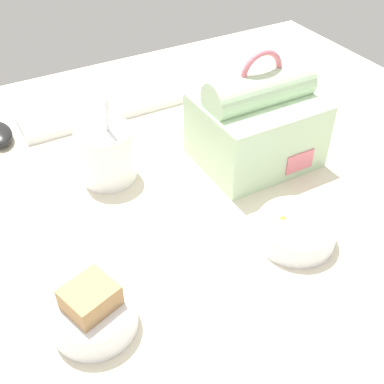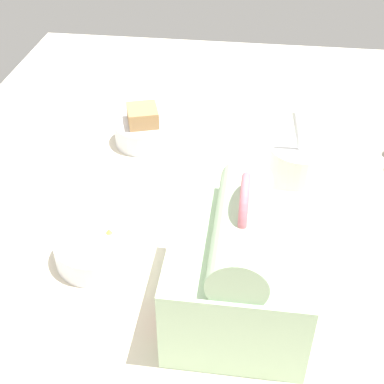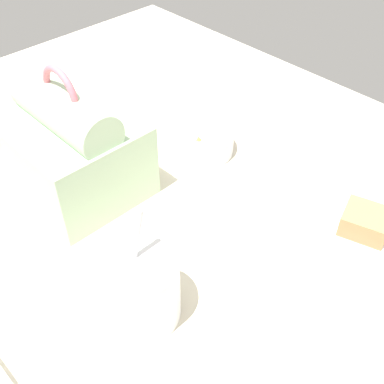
{
  "view_description": "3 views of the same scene",
  "coord_description": "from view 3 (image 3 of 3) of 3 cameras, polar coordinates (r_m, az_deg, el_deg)",
  "views": [
    {
      "loc": [
        -25.52,
        -55.11,
        54.66
      ],
      "look_at": [
        2.31,
        -5.39,
        7.0
      ],
      "focal_mm": 45.0,
      "sensor_mm": 36.0,
      "label": 1
    },
    {
      "loc": [
        66.49,
        3.19,
        56.99
      ],
      "look_at": [
        2.31,
        -5.39,
        7.0
      ],
      "focal_mm": 50.0,
      "sensor_mm": 36.0,
      "label": 2
    },
    {
      "loc": [
        -34.68,
        30.08,
        53.73
      ],
      "look_at": [
        2.31,
        -5.39,
        7.0
      ],
      "focal_mm": 45.0,
      "sensor_mm": 36.0,
      "label": 3
    }
  ],
  "objects": [
    {
      "name": "bento_bowl_snacks",
      "position": [
        0.84,
        0.87,
        6.1
      ],
      "size": [
        11.87,
        11.87,
        5.13
      ],
      "color": "silver",
      "rests_on": "desk_surface"
    },
    {
      "name": "bento_bowl_sandwich",
      "position": [
        0.7,
        19.32,
        -5.08
      ],
      "size": [
        10.89,
        10.89,
        7.31
      ],
      "color": "silver",
      "rests_on": "desk_surface"
    },
    {
      "name": "desk_surface",
      "position": [
        0.7,
        -1.89,
        -6.63
      ],
      "size": [
        140.0,
        110.0,
        2.0
      ],
      "color": "beige",
      "rests_on": "ground"
    },
    {
      "name": "lunch_bag",
      "position": [
        0.75,
        -13.99,
        5.09
      ],
      "size": [
        20.25,
        17.13,
        21.16
      ],
      "color": "#B7D6AD",
      "rests_on": "desk_surface"
    },
    {
      "name": "soup_cup",
      "position": [
        0.58,
        -6.28,
        -11.14
      ],
      "size": [
        9.77,
        9.77,
        16.21
      ],
      "color": "white",
      "rests_on": "desk_surface"
    }
  ]
}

